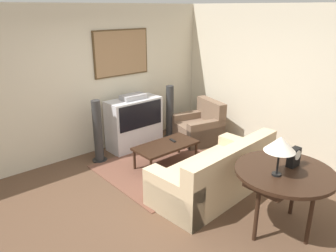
{
  "coord_description": "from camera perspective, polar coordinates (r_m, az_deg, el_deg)",
  "views": [
    {
      "loc": [
        -2.71,
        -3.24,
        2.64
      ],
      "look_at": [
        0.66,
        0.68,
        0.75
      ],
      "focal_mm": 35.0,
      "sensor_mm": 36.0,
      "label": 1
    }
  ],
  "objects": [
    {
      "name": "armchair",
      "position": [
        6.8,
        5.48,
        -0.36
      ],
      "size": [
        0.98,
        0.98,
        0.84
      ],
      "rotation": [
        0.0,
        0.0,
        -1.8
      ],
      "color": "brown",
      "rests_on": "ground_plane"
    },
    {
      "name": "table_lamp",
      "position": [
        3.84,
        18.97,
        -3.06
      ],
      "size": [
        0.35,
        0.35,
        0.48
      ],
      "color": "black",
      "rests_on": "console_table"
    },
    {
      "name": "speaker_tower_right",
      "position": [
        6.83,
        0.32,
        2.16
      ],
      "size": [
        0.27,
        0.27,
        1.13
      ],
      "color": "black",
      "rests_on": "ground_plane"
    },
    {
      "name": "wall_back",
      "position": [
        6.15,
        -13.62,
        7.51
      ],
      "size": [
        12.0,
        0.1,
        2.7
      ],
      "color": "beige",
      "rests_on": "ground_plane"
    },
    {
      "name": "wall_right",
      "position": [
        6.38,
        17.83,
        7.45
      ],
      "size": [
        0.06,
        12.0,
        2.7
      ],
      "color": "beige",
      "rests_on": "ground_plane"
    },
    {
      "name": "couch",
      "position": [
        4.93,
        8.29,
        -8.49
      ],
      "size": [
        2.0,
        1.05,
        0.85
      ],
      "rotation": [
        0.0,
        0.0,
        3.21
      ],
      "color": "#CCB289",
      "rests_on": "ground_plane"
    },
    {
      "name": "tv",
      "position": [
        6.41,
        -5.91,
        0.55
      ],
      "size": [
        1.06,
        0.48,
        1.08
      ],
      "color": "silver",
      "rests_on": "ground_plane"
    },
    {
      "name": "console_table",
      "position": [
        4.17,
        19.65,
        -8.13
      ],
      "size": [
        1.17,
        1.17,
        0.82
      ],
      "color": "black",
      "rests_on": "ground_plane"
    },
    {
      "name": "area_rug",
      "position": [
        5.74,
        -0.59,
        -7.24
      ],
      "size": [
        2.01,
        1.84,
        0.01
      ],
      "color": "brown",
      "rests_on": "ground_plane"
    },
    {
      "name": "mantel_clock",
      "position": [
        4.24,
        21.06,
        -5.1
      ],
      "size": [
        0.17,
        0.1,
        0.23
      ],
      "color": "black",
      "rests_on": "console_table"
    },
    {
      "name": "speaker_tower_left",
      "position": [
        5.92,
        -12.12,
        -1.16
      ],
      "size": [
        0.27,
        0.27,
        1.13
      ],
      "color": "black",
      "rests_on": "ground_plane"
    },
    {
      "name": "ground_plane",
      "position": [
        4.98,
        -0.7,
        -11.93
      ],
      "size": [
        12.0,
        12.0,
        0.0
      ],
      "primitive_type": "plane",
      "color": "brown"
    },
    {
      "name": "coffee_table",
      "position": [
        5.68,
        -0.34,
        -3.58
      ],
      "size": [
        1.12,
        0.56,
        0.4
      ],
      "color": "black",
      "rests_on": "ground_plane"
    },
    {
      "name": "remote",
      "position": [
        5.8,
        0.84,
        -2.53
      ],
      "size": [
        0.07,
        0.17,
        0.02
      ],
      "color": "black",
      "rests_on": "coffee_table"
    }
  ]
}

